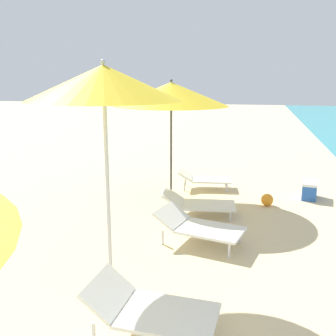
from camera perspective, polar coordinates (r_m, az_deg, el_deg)
umbrella_second at (r=4.72m, az=-9.59°, el=12.40°), size 1.90×1.90×2.79m
lounger_second_shoreside at (r=6.12m, az=4.59°, el=-8.65°), size 1.49×0.97×0.52m
lounger_second_inland at (r=4.12m, az=-2.75°, el=-20.32°), size 1.35×0.74×0.55m
umbrella_farthest at (r=8.07m, az=0.48°, el=10.99°), size 2.41×2.41×2.57m
lounger_farthest_shoreside at (r=9.15m, az=5.35°, el=-1.57°), size 1.33×0.73×0.46m
lounger_farthest_inland at (r=7.35m, az=4.46°, el=-5.26°), size 1.46×0.80×0.48m
cooler_box at (r=8.95m, az=20.45°, el=-3.09°), size 0.39×0.60×0.38m
beach_ball at (r=8.18m, az=14.62°, el=-4.63°), size 0.25×0.25×0.25m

